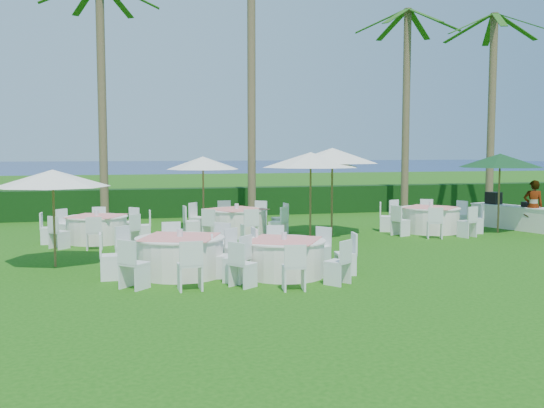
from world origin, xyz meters
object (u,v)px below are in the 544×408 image
(banquet_table_d, at_px, (97,228))
(buffet_table, at_px, (517,217))
(umbrella_a, at_px, (53,178))
(banquet_table_f, at_px, (431,219))
(umbrella_c, at_px, (203,163))
(umbrella_green, at_px, (500,161))
(banquet_table_e, at_px, (237,221))
(umbrella_d, at_px, (332,156))
(umbrella_b, at_px, (311,160))
(banquet_table_a, at_px, (180,255))
(banquet_table_b, at_px, (284,257))
(staff_person, at_px, (533,206))

(banquet_table_d, xyz_separation_m, buffet_table, (14.34, -0.70, 0.02))
(umbrella_a, relative_size, buffet_table, 0.73)
(banquet_table_f, height_order, umbrella_c, umbrella_c)
(banquet_table_f, distance_m, buffet_table, 3.36)
(umbrella_green, bearing_deg, banquet_table_e, 169.31)
(umbrella_c, height_order, umbrella_d, umbrella_d)
(umbrella_b, height_order, umbrella_green, umbrella_b)
(banquet_table_e, height_order, umbrella_green, umbrella_green)
(banquet_table_a, height_order, banquet_table_b, banquet_table_a)
(umbrella_d, bearing_deg, staff_person, -7.56)
(banquet_table_d, relative_size, banquet_table_e, 0.92)
(banquet_table_d, height_order, umbrella_green, umbrella_green)
(umbrella_green, bearing_deg, umbrella_c, 160.67)
(banquet_table_d, height_order, umbrella_a, umbrella_a)
(banquet_table_f, bearing_deg, banquet_table_b, -140.37)
(banquet_table_f, bearing_deg, umbrella_d, 178.45)
(umbrella_a, distance_m, staff_person, 15.56)
(umbrella_c, relative_size, umbrella_green, 0.93)
(banquet_table_e, relative_size, umbrella_d, 1.13)
(umbrella_d, relative_size, buffet_table, 0.86)
(banquet_table_f, xyz_separation_m, umbrella_d, (-3.56, 0.10, 2.17))
(umbrella_green, height_order, staff_person, umbrella_green)
(banquet_table_f, relative_size, buffet_table, 0.93)
(banquet_table_a, height_order, banquet_table_e, banquet_table_e)
(umbrella_c, relative_size, umbrella_d, 0.83)
(banquet_table_d, relative_size, umbrella_green, 1.17)
(umbrella_c, bearing_deg, banquet_table_d, -149.58)
(banquet_table_d, distance_m, umbrella_d, 7.76)
(banquet_table_f, height_order, buffet_table, buffet_table)
(banquet_table_e, bearing_deg, umbrella_green, -10.69)
(banquet_table_f, xyz_separation_m, staff_person, (3.44, -0.83, 0.43))
(banquet_table_f, bearing_deg, banquet_table_a, -151.06)
(umbrella_d, bearing_deg, banquet_table_e, 163.78)
(banquet_table_d, xyz_separation_m, umbrella_green, (13.17, -1.26, 2.02))
(umbrella_a, bearing_deg, banquet_table_e, 38.46)
(banquet_table_e, bearing_deg, umbrella_c, 116.13)
(umbrella_c, bearing_deg, staff_person, -17.95)
(banquet_table_f, bearing_deg, umbrella_b, -175.05)
(umbrella_a, relative_size, umbrella_c, 1.03)
(umbrella_c, bearing_deg, umbrella_a, -127.04)
(banquet_table_e, height_order, staff_person, staff_person)
(umbrella_b, xyz_separation_m, umbrella_c, (-2.94, 3.07, -0.14))
(buffet_table, bearing_deg, banquet_table_d, 177.23)
(umbrella_d, bearing_deg, banquet_table_f, -1.55)
(banquet_table_e, bearing_deg, buffet_table, -6.27)
(banquet_table_d, xyz_separation_m, umbrella_d, (7.43, -0.48, 2.19))
(banquet_table_b, relative_size, umbrella_green, 1.18)
(umbrella_d, distance_m, umbrella_green, 5.79)
(banquet_table_d, height_order, banquet_table_f, banquet_table_f)
(banquet_table_a, distance_m, umbrella_c, 8.12)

